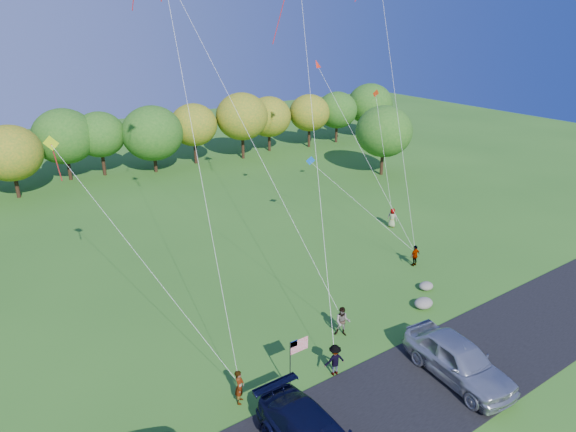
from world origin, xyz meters
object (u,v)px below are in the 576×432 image
minivan_silver (458,360)px  flyer_c (335,360)px  flyer_d (415,255)px  flyer_a (239,387)px  flyer_b (343,322)px  flyer_e (392,218)px

minivan_silver → flyer_c: 5.85m
flyer_d → minivan_silver: bearing=48.5°
flyer_a → flyer_b: (7.14, 1.34, 0.01)m
minivan_silver → flyer_e: bearing=59.8°
flyer_c → flyer_d: bearing=-142.7°
minivan_silver → flyer_d: bearing=57.7°
flyer_b → flyer_d: flyer_b is taller
minivan_silver → flyer_b: (-2.21, 5.83, -0.20)m
flyer_b → flyer_d: bearing=62.1°
flyer_b → flyer_c: size_ratio=1.05×
flyer_a → flyer_e: 23.08m
flyer_a → flyer_d: size_ratio=1.10×
minivan_silver → flyer_d: 11.87m
minivan_silver → flyer_a: 10.38m
flyer_c → flyer_e: size_ratio=1.02×
minivan_silver → flyer_b: minivan_silver is taller
minivan_silver → flyer_e: size_ratio=3.66×
minivan_silver → flyer_d: size_ratio=3.81×
flyer_d → flyer_e: bearing=-125.9°
minivan_silver → flyer_e: 18.82m
flyer_c → flyer_d: (11.96, 5.75, -0.05)m
flyer_a → flyer_b: 7.27m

